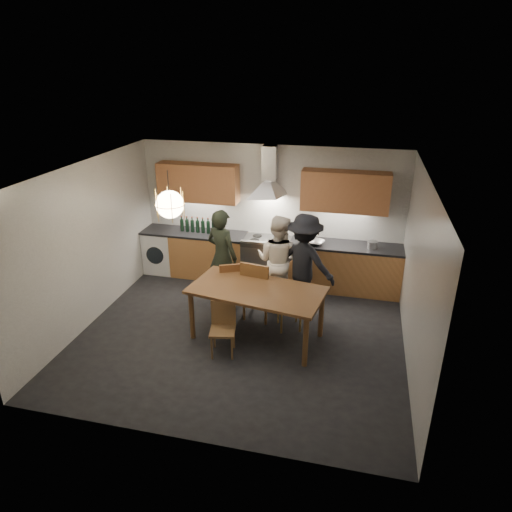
% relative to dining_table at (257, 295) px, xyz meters
% --- Properties ---
extents(ground, '(5.00, 5.00, 0.00)m').
position_rel_dining_table_xyz_m(ground, '(-0.26, 0.01, -0.75)').
color(ground, black).
rests_on(ground, ground).
extents(room_shell, '(5.02, 4.52, 2.61)m').
position_rel_dining_table_xyz_m(room_shell, '(-0.26, 0.01, 0.96)').
color(room_shell, silver).
rests_on(room_shell, ground).
extents(counter_run, '(5.00, 0.62, 0.90)m').
position_rel_dining_table_xyz_m(counter_run, '(-0.23, 1.96, -0.30)').
color(counter_run, tan).
rests_on(counter_run, ground).
extents(range_stove, '(0.90, 0.60, 0.92)m').
position_rel_dining_table_xyz_m(range_stove, '(-0.26, 1.95, -0.30)').
color(range_stove, silver).
rests_on(range_stove, ground).
extents(wall_fixtures, '(4.30, 0.54, 1.10)m').
position_rel_dining_table_xyz_m(wall_fixtures, '(-0.26, 2.07, 1.13)').
color(wall_fixtures, '#CA7F4D').
rests_on(wall_fixtures, ground).
extents(pendant_lamp, '(0.43, 0.43, 0.70)m').
position_rel_dining_table_xyz_m(pendant_lamp, '(-1.26, -0.09, 1.35)').
color(pendant_lamp, black).
rests_on(pendant_lamp, ground).
extents(dining_table, '(2.13, 1.32, 0.84)m').
position_rel_dining_table_xyz_m(dining_table, '(0.00, 0.00, 0.00)').
color(dining_table, brown).
rests_on(dining_table, ground).
extents(chair_back_left, '(0.58, 0.58, 0.97)m').
position_rel_dining_table_xyz_m(chair_back_left, '(-0.56, 0.61, -0.19)').
color(chair_back_left, brown).
rests_on(chair_back_left, ground).
extents(chair_back_mid, '(0.55, 0.55, 1.06)m').
position_rel_dining_table_xyz_m(chair_back_mid, '(-0.12, 0.51, -0.14)').
color(chair_back_mid, brown).
rests_on(chair_back_mid, ground).
extents(chair_back_right, '(0.48, 0.48, 0.83)m').
position_rel_dining_table_xyz_m(chair_back_right, '(0.47, 0.31, -0.27)').
color(chair_back_right, brown).
rests_on(chair_back_right, ground).
extents(chair_front, '(0.42, 0.42, 0.80)m').
position_rel_dining_table_xyz_m(chair_front, '(-0.40, -0.47, -0.29)').
color(chair_front, brown).
rests_on(chair_front, ground).
extents(person_left, '(0.72, 0.61, 1.69)m').
position_rel_dining_table_xyz_m(person_left, '(-0.88, 1.07, 0.10)').
color(person_left, black).
rests_on(person_left, ground).
extents(person_mid, '(0.92, 0.79, 1.63)m').
position_rel_dining_table_xyz_m(person_mid, '(0.10, 1.17, 0.07)').
color(person_mid, white).
rests_on(person_mid, ground).
extents(person_right, '(1.24, 0.95, 1.70)m').
position_rel_dining_table_xyz_m(person_right, '(0.56, 1.13, 0.10)').
color(person_right, black).
rests_on(person_right, ground).
extents(mixing_bowl, '(0.40, 0.40, 0.08)m').
position_rel_dining_table_xyz_m(mixing_bowl, '(0.67, 1.86, 0.19)').
color(mixing_bowl, '#B4B4B7').
rests_on(mixing_bowl, counter_run).
extents(stock_pot, '(0.20, 0.20, 0.12)m').
position_rel_dining_table_xyz_m(stock_pot, '(1.67, 1.91, 0.22)').
color(stock_pot, '#BAB9BD').
rests_on(stock_pot, counter_run).
extents(wine_bottles, '(0.72, 0.07, 0.31)m').
position_rel_dining_table_xyz_m(wine_bottles, '(-1.64, 1.97, 0.31)').
color(wine_bottles, black).
rests_on(wine_bottles, counter_run).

